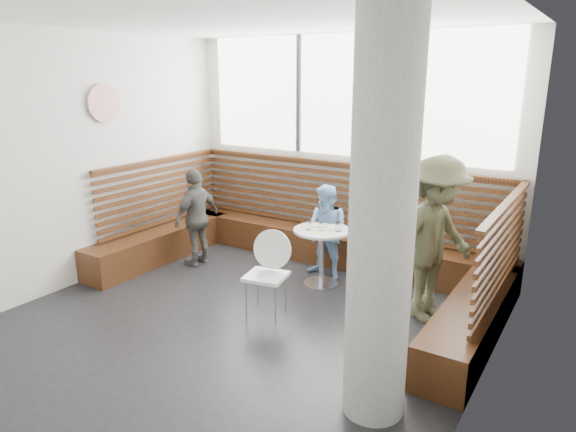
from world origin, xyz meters
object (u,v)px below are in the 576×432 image
Objects in this scene: concrete_column at (382,223)px; cafe_table at (322,245)px; child_left at (197,217)px; cafe_chair at (270,267)px; adult_man at (435,240)px; child_back at (327,232)px.

concrete_column reaches higher than cafe_table.
child_left is (-3.49, 1.76, -0.90)m from concrete_column.
concrete_column reaches higher than cafe_chair.
child_back is (-1.56, 0.45, -0.29)m from adult_man.
adult_man is 1.46× the size of child_back.
adult_man is (1.49, -0.18, 0.39)m from cafe_table.
child_left is at bearing 153.27° from concrete_column.
adult_man is at bearing 93.84° from concrete_column.
child_back is (0.04, 1.30, 0.07)m from cafe_chair.
cafe_table is at bearing 100.43° from child_left.
child_back is at bearing 76.90° from cafe_chair.
cafe_chair is 1.31m from child_back.
adult_man reaches higher than cafe_table.
cafe_table is 1.55m from adult_man.
concrete_column is at bearing -51.67° from cafe_table.
cafe_table is 1.04m from cafe_chair.
concrete_column is at bearing -48.22° from child_back.
cafe_chair is 1.84m from adult_man.
cafe_chair reaches higher than cafe_table.
child_back is (-1.68, 2.31, -0.97)m from concrete_column.
concrete_column is 4.24× the size of cafe_table.
cafe_chair is 1.93m from child_left.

